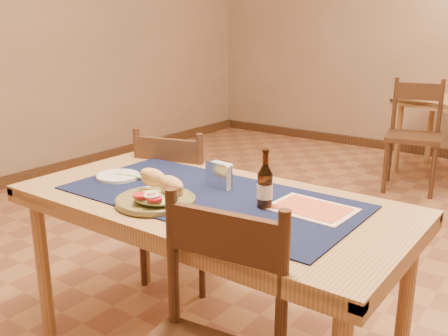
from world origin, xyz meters
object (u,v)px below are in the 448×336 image
Objects in this scene: sandwich_plate at (157,195)px; napkin_holder at (219,176)px; beer_bottle at (265,186)px; chair_main_far at (182,203)px; main_table at (209,216)px.

sandwich_plate is 2.41× the size of napkin_holder.
sandwich_plate is 1.39× the size of beer_bottle.
sandwich_plate is at bearing -104.04° from napkin_holder.
chair_main_far is 4.06× the size of beer_bottle.
beer_bottle is 1.73× the size of napkin_holder.
napkin_holder reaches higher than main_table.
beer_bottle reaches higher than sandwich_plate.
napkin_holder is at bearing 162.45° from beer_bottle.
beer_bottle is at bearing 30.41° from sandwich_plate.
main_table is 1.77× the size of chair_main_far.
napkin_holder is (-0.28, 0.09, -0.03)m from beer_bottle.
beer_bottle is (0.36, 0.21, 0.05)m from sandwich_plate.
chair_main_far is 0.99m from beer_bottle.
chair_main_far is at bearing 140.23° from main_table.
sandwich_plate is at bearing -149.59° from beer_bottle.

